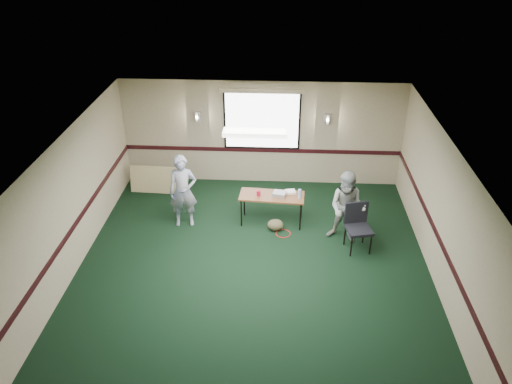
# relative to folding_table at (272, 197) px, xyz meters

# --- Properties ---
(ground) EXTENTS (8.00, 8.00, 0.00)m
(ground) POSITION_rel_folding_table_xyz_m (-0.31, -2.02, -0.66)
(ground) COLOR black
(ground) RESTS_ON ground
(room_shell) EXTENTS (8.00, 8.02, 8.00)m
(room_shell) POSITION_rel_folding_table_xyz_m (-0.31, 0.11, 0.92)
(room_shell) COLOR tan
(room_shell) RESTS_ON ground
(folding_table) EXTENTS (1.47, 0.67, 0.72)m
(folding_table) POSITION_rel_folding_table_xyz_m (0.00, 0.00, 0.00)
(folding_table) COLOR #4E3616
(folding_table) RESTS_ON ground
(projector) EXTENTS (0.32, 0.29, 0.09)m
(projector) POSITION_rel_folding_table_xyz_m (0.17, -0.01, 0.10)
(projector) COLOR gray
(projector) RESTS_ON folding_table
(game_console) EXTENTS (0.25, 0.21, 0.05)m
(game_console) POSITION_rel_folding_table_xyz_m (0.41, 0.13, 0.08)
(game_console) COLOR silver
(game_console) RESTS_ON folding_table
(red_cup) EXTENTS (0.09, 0.09, 0.13)m
(red_cup) POSITION_rel_folding_table_xyz_m (-0.30, -0.03, 0.12)
(red_cup) COLOR red
(red_cup) RESTS_ON folding_table
(water_bottle) EXTENTS (0.07, 0.07, 0.22)m
(water_bottle) POSITION_rel_folding_table_xyz_m (0.61, -0.09, 0.16)
(water_bottle) COLOR #8DB8E7
(water_bottle) RESTS_ON folding_table
(duffel_bag) EXTENTS (0.38, 0.29, 0.26)m
(duffel_bag) POSITION_rel_folding_table_xyz_m (0.10, -0.30, -0.54)
(duffel_bag) COLOR #4C4B2B
(duffel_bag) RESTS_ON ground
(cable_coil) EXTENTS (0.39, 0.39, 0.02)m
(cable_coil) POSITION_rel_folding_table_xyz_m (0.27, -0.45, -0.66)
(cable_coil) COLOR red
(cable_coil) RESTS_ON ground
(folded_table) EXTENTS (1.35, 0.26, 0.69)m
(folded_table) POSITION_rel_folding_table_xyz_m (-2.92, 1.26, -0.32)
(folded_table) COLOR tan
(folded_table) RESTS_ON ground
(conference_chair) EXTENTS (0.60, 0.61, 1.01)m
(conference_chair) POSITION_rel_folding_table_xyz_m (1.80, -0.83, -0.07)
(conference_chair) COLOR black
(conference_chair) RESTS_ON ground
(person_left) EXTENTS (0.67, 0.49, 1.69)m
(person_left) POSITION_rel_folding_table_xyz_m (-1.96, -0.15, 0.18)
(person_left) COLOR #425592
(person_left) RESTS_ON ground
(person_right) EXTENTS (0.95, 0.85, 1.62)m
(person_right) POSITION_rel_folding_table_xyz_m (1.60, -0.59, 0.15)
(person_right) COLOR #6F92AC
(person_right) RESTS_ON ground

